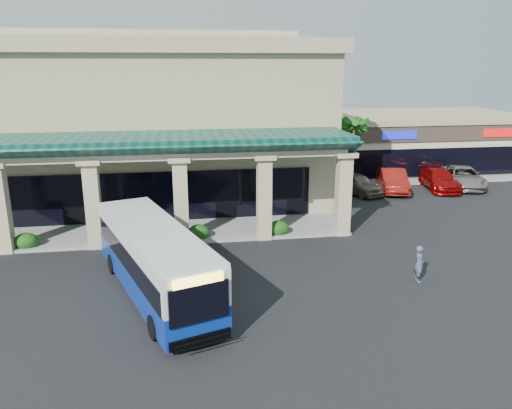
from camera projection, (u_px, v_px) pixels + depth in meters
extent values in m
plane|color=black|center=(251.00, 278.00, 22.66)|extent=(110.00, 110.00, 0.00)
imported|color=#455067|center=(419.00, 264.00, 22.12)|extent=(0.48, 0.66, 1.67)
imported|color=#625A4B|center=(357.00, 184.00, 37.32)|extent=(3.42, 4.91, 1.55)
imported|color=maroon|center=(393.00, 180.00, 38.02)|extent=(3.03, 5.48, 1.71)
imported|color=#880605|center=(439.00, 179.00, 38.68)|extent=(3.11, 5.62, 1.54)
imported|color=gray|center=(463.00, 177.00, 39.36)|extent=(4.16, 6.26, 1.60)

